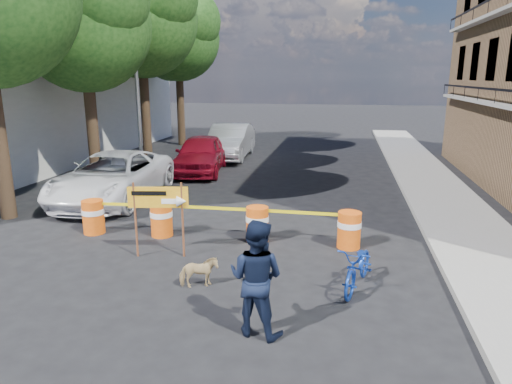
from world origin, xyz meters
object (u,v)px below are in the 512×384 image
at_px(barrel_far_left, 93,216).
at_px(sedan_silver, 230,141).
at_px(barrel_mid_left, 162,218).
at_px(bicycle, 360,247).
at_px(detour_sign, 166,203).
at_px(barrel_far_right, 349,229).
at_px(pedestrian, 256,278).
at_px(dog, 199,272).
at_px(sedan_red, 201,154).
at_px(suv_white, 113,177).
at_px(barrel_mid_right, 257,223).

bearing_deg(barrel_far_left, sedan_silver, 86.16).
height_order(barrel_far_left, barrel_mid_left, same).
bearing_deg(bicycle, detour_sign, -175.66).
bearing_deg(sedan_silver, detour_sign, -85.10).
bearing_deg(barrel_far_right, pedestrian, -109.91).
relative_size(barrel_far_left, barrel_far_right, 1.00).
height_order(bicycle, dog, bicycle).
distance_m(barrel_far_right, bicycle, 2.26).
distance_m(barrel_mid_left, barrel_far_right, 4.80).
xyz_separation_m(barrel_far_left, sedan_red, (0.40, 8.14, 0.34)).
height_order(barrel_far_right, sedan_silver, sedan_silver).
xyz_separation_m(detour_sign, suv_white, (-3.65, 4.40, -0.49)).
height_order(dog, sedan_silver, sedan_silver).
bearing_deg(barrel_mid_left, pedestrian, -51.35).
xyz_separation_m(barrel_mid_right, detour_sign, (-1.85, -1.38, 0.81)).
distance_m(bicycle, dog, 3.19).
bearing_deg(barrel_mid_right, barrel_far_left, -177.41).
height_order(pedestrian, dog, pedestrian).
bearing_deg(sedan_silver, barrel_far_right, -66.10).
bearing_deg(suv_white, detour_sign, -52.71).
xyz_separation_m(barrel_far_right, suv_white, (-7.77, 3.04, 0.32)).
distance_m(barrel_far_right, suv_white, 8.35).
bearing_deg(bicycle, barrel_mid_left, 171.93).
relative_size(barrel_far_left, bicycle, 0.52).
height_order(barrel_far_left, suv_white, suv_white).
bearing_deg(pedestrian, sedan_red, -54.94).
bearing_deg(barrel_far_left, barrel_mid_left, 4.24).
relative_size(barrel_far_right, suv_white, 0.16).
bearing_deg(barrel_mid_left, dog, -55.43).
bearing_deg(dog, barrel_far_right, -69.49).
bearing_deg(sedan_red, barrel_mid_left, -87.07).
bearing_deg(sedan_red, detour_sign, -84.47).
relative_size(barrel_far_left, detour_sign, 0.51).
bearing_deg(detour_sign, sedan_red, 92.76).
xyz_separation_m(barrel_mid_left, sedan_silver, (-1.06, 11.75, 0.39)).
relative_size(barrel_mid_left, sedan_red, 0.19).
bearing_deg(sedan_silver, pedestrian, -77.35).
bearing_deg(dog, suv_white, 16.93).
bearing_deg(barrel_far_left, detour_sign, -25.02).
relative_size(detour_sign, sedan_red, 0.37).
bearing_deg(bicycle, sedan_silver, 128.99).
bearing_deg(barrel_far_left, barrel_far_right, 1.57).
bearing_deg(suv_white, pedestrian, -51.35).
relative_size(sedan_red, sedan_silver, 0.91).
distance_m(barrel_mid_left, suv_white, 4.29).
bearing_deg(pedestrian, barrel_mid_left, -37.68).
distance_m(barrel_mid_left, detour_sign, 1.70).
distance_m(suv_white, sedan_red, 5.15).
distance_m(barrel_mid_right, pedestrian, 4.28).
bearing_deg(barrel_mid_right, pedestrian, -79.63).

